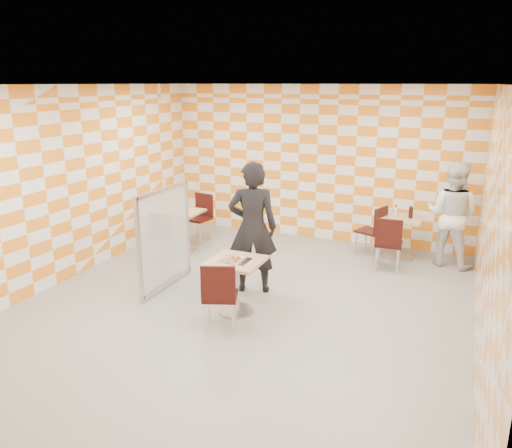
# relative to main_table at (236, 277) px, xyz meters

# --- Properties ---
(room_shell) EXTENTS (7.00, 7.00, 7.00)m
(room_shell) POSITION_rel_main_table_xyz_m (0.01, 0.77, 0.99)
(room_shell) COLOR #979791
(room_shell) RESTS_ON ground
(main_table) EXTENTS (0.70, 0.70, 0.75)m
(main_table) POSITION_rel_main_table_xyz_m (0.00, 0.00, 0.00)
(main_table) COLOR tan
(main_table) RESTS_ON ground
(second_table) EXTENTS (0.70, 0.70, 0.75)m
(second_table) POSITION_rel_main_table_xyz_m (1.74, 3.09, 0.00)
(second_table) COLOR tan
(second_table) RESTS_ON ground
(empty_table) EXTENTS (0.70, 0.70, 0.75)m
(empty_table) POSITION_rel_main_table_xyz_m (-2.04, 1.99, 0.00)
(empty_table) COLOR tan
(empty_table) RESTS_ON ground
(chair_main_front) EXTENTS (0.54, 0.55, 0.92)m
(chair_main_front) POSITION_rel_main_table_xyz_m (0.06, -0.61, 0.04)
(chair_main_front) COLOR black
(chair_main_front) RESTS_ON ground
(chair_second_front) EXTENTS (0.45, 0.46, 0.92)m
(chair_second_front) POSITION_rel_main_table_xyz_m (1.66, 2.34, 0.04)
(chair_second_front) COLOR black
(chair_second_front) RESTS_ON ground
(chair_second_side) EXTENTS (0.55, 0.54, 0.92)m
(chair_second_side) POSITION_rel_main_table_xyz_m (1.32, 3.03, 0.04)
(chair_second_side) COLOR black
(chair_second_side) RESTS_ON ground
(chair_empty_near) EXTENTS (0.52, 0.53, 0.92)m
(chair_empty_near) POSITION_rel_main_table_xyz_m (-1.97, 1.23, 0.04)
(chair_empty_near) COLOR black
(chair_empty_near) RESTS_ON ground
(chair_empty_far) EXTENTS (0.49, 0.49, 0.92)m
(chair_empty_far) POSITION_rel_main_table_xyz_m (-2.01, 2.68, 0.04)
(chair_empty_far) COLOR black
(chair_empty_far) RESTS_ON ground
(partition) EXTENTS (0.08, 1.38, 1.55)m
(partition) POSITION_rel_main_table_xyz_m (-1.35, 0.37, 0.28)
(partition) COLOR white
(partition) RESTS_ON ground
(man_dark) EXTENTS (0.83, 0.68, 1.96)m
(man_dark) POSITION_rel_main_table_xyz_m (-0.09, 0.78, 0.47)
(man_dark) COLOR black
(man_dark) RESTS_ON ground
(man_white) EXTENTS (1.01, 0.87, 1.78)m
(man_white) POSITION_rel_main_table_xyz_m (2.56, 3.08, 0.38)
(man_white) COLOR white
(man_white) RESTS_ON ground
(pizza_on_foil) EXTENTS (0.40, 0.40, 0.04)m
(pizza_on_foil) POSITION_rel_main_table_xyz_m (-0.00, -0.02, 0.26)
(pizza_on_foil) COLOR silver
(pizza_on_foil) RESTS_ON main_table
(sport_bottle) EXTENTS (0.06, 0.06, 0.20)m
(sport_bottle) POSITION_rel_main_table_xyz_m (1.64, 3.18, 0.33)
(sport_bottle) COLOR white
(sport_bottle) RESTS_ON second_table
(soda_bottle) EXTENTS (0.07, 0.07, 0.23)m
(soda_bottle) POSITION_rel_main_table_xyz_m (1.90, 3.12, 0.34)
(soda_bottle) COLOR black
(soda_bottle) RESTS_ON second_table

